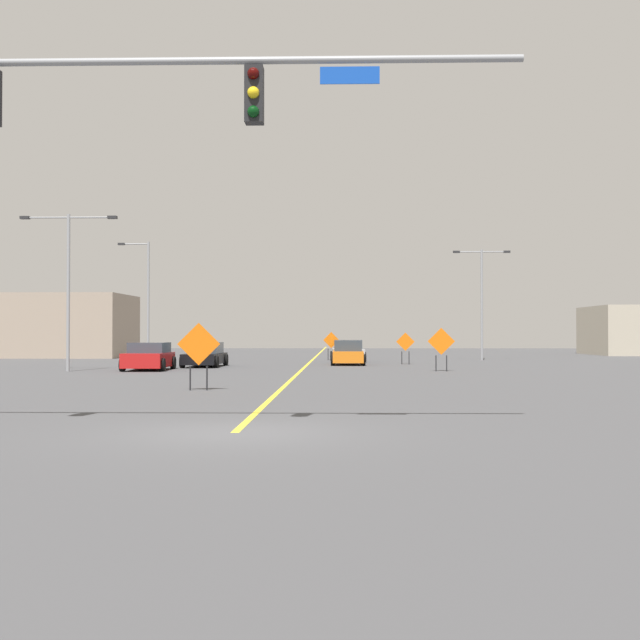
{
  "coord_description": "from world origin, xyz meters",
  "views": [
    {
      "loc": [
        1.95,
        -15.07,
        1.84
      ],
      "look_at": [
        0.83,
        28.69,
        2.53
      ],
      "focal_mm": 46.11,
      "sensor_mm": 36.0,
      "label": 1
    }
  ],
  "objects_px": {
    "street_lamp_far_left": "(482,294)",
    "car_black_mid": "(205,355)",
    "car_orange_far": "(348,353)",
    "car_red_approaching": "(149,357)",
    "street_lamp_near_left": "(146,295)",
    "construction_sign_right_lane": "(441,344)",
    "construction_sign_left_shoulder": "(331,342)",
    "construction_sign_median_near": "(405,344)",
    "construction_sign_right_shoulder": "(199,347)",
    "car_silver_near": "(348,352)",
    "street_lamp_mid_left": "(68,276)"
  },
  "relations": [
    {
      "from": "construction_sign_left_shoulder",
      "to": "street_lamp_near_left",
      "type": "bearing_deg",
      "value": -169.21
    },
    {
      "from": "construction_sign_right_shoulder",
      "to": "car_red_approaching",
      "type": "xyz_separation_m",
      "value": [
        -4.94,
        14.19,
        -0.72
      ]
    },
    {
      "from": "street_lamp_mid_left",
      "to": "construction_sign_median_near",
      "type": "xyz_separation_m",
      "value": [
        16.85,
        9.21,
        -3.4
      ]
    },
    {
      "from": "street_lamp_mid_left",
      "to": "street_lamp_near_left",
      "type": "bearing_deg",
      "value": 89.19
    },
    {
      "from": "street_lamp_near_left",
      "to": "construction_sign_median_near",
      "type": "bearing_deg",
      "value": -18.43
    },
    {
      "from": "street_lamp_mid_left",
      "to": "construction_sign_right_shoulder",
      "type": "bearing_deg",
      "value": -56.42
    },
    {
      "from": "construction_sign_median_near",
      "to": "car_orange_far",
      "type": "distance_m",
      "value": 3.52
    },
    {
      "from": "street_lamp_far_left",
      "to": "car_silver_near",
      "type": "height_order",
      "value": "street_lamp_far_left"
    },
    {
      "from": "street_lamp_mid_left",
      "to": "car_black_mid",
      "type": "relative_size",
      "value": 1.67
    },
    {
      "from": "construction_sign_median_near",
      "to": "car_silver_near",
      "type": "bearing_deg",
      "value": 125.97
    },
    {
      "from": "street_lamp_far_left",
      "to": "car_red_approaching",
      "type": "height_order",
      "value": "street_lamp_far_left"
    },
    {
      "from": "street_lamp_far_left",
      "to": "construction_sign_right_shoulder",
      "type": "height_order",
      "value": "street_lamp_far_left"
    },
    {
      "from": "street_lamp_far_left",
      "to": "construction_sign_median_near",
      "type": "relative_size",
      "value": 4.01
    },
    {
      "from": "construction_sign_right_lane",
      "to": "car_black_mid",
      "type": "bearing_deg",
      "value": 157.14
    },
    {
      "from": "construction_sign_median_near",
      "to": "car_black_mid",
      "type": "xyz_separation_m",
      "value": [
        -11.2,
        -3.6,
        -0.57
      ]
    },
    {
      "from": "car_red_approaching",
      "to": "car_black_mid",
      "type": "bearing_deg",
      "value": 64.1
    },
    {
      "from": "construction_sign_right_shoulder",
      "to": "car_red_approaching",
      "type": "relative_size",
      "value": 0.54
    },
    {
      "from": "street_lamp_near_left",
      "to": "car_red_approaching",
      "type": "bearing_deg",
      "value": -75.88
    },
    {
      "from": "street_lamp_far_left",
      "to": "car_black_mid",
      "type": "bearing_deg",
      "value": -147.13
    },
    {
      "from": "construction_sign_right_shoulder",
      "to": "car_black_mid",
      "type": "height_order",
      "value": "construction_sign_right_shoulder"
    },
    {
      "from": "street_lamp_far_left",
      "to": "construction_sign_right_lane",
      "type": "distance_m",
      "value": 17.05
    },
    {
      "from": "street_lamp_mid_left",
      "to": "car_black_mid",
      "type": "xyz_separation_m",
      "value": [
        5.66,
        5.62,
        -3.96
      ]
    },
    {
      "from": "car_orange_far",
      "to": "car_black_mid",
      "type": "height_order",
      "value": "car_orange_far"
    },
    {
      "from": "street_lamp_mid_left",
      "to": "car_red_approaching",
      "type": "bearing_deg",
      "value": 20.58
    },
    {
      "from": "street_lamp_far_left",
      "to": "car_black_mid",
      "type": "relative_size",
      "value": 1.66
    },
    {
      "from": "car_black_mid",
      "to": "car_silver_near",
      "type": "bearing_deg",
      "value": 46.22
    },
    {
      "from": "construction_sign_right_lane",
      "to": "construction_sign_left_shoulder",
      "type": "bearing_deg",
      "value": 108.23
    },
    {
      "from": "car_orange_far",
      "to": "car_black_mid",
      "type": "distance_m",
      "value": 8.29
    },
    {
      "from": "car_black_mid",
      "to": "construction_sign_left_shoulder",
      "type": "bearing_deg",
      "value": 59.51
    },
    {
      "from": "street_lamp_far_left",
      "to": "car_orange_far",
      "type": "distance_m",
      "value": 12.81
    },
    {
      "from": "street_lamp_mid_left",
      "to": "car_orange_far",
      "type": "distance_m",
      "value": 16.34
    },
    {
      "from": "street_lamp_near_left",
      "to": "construction_sign_median_near",
      "type": "relative_size",
      "value": 4.22
    },
    {
      "from": "construction_sign_median_near",
      "to": "car_black_mid",
      "type": "height_order",
      "value": "construction_sign_median_near"
    },
    {
      "from": "construction_sign_right_lane",
      "to": "construction_sign_right_shoulder",
      "type": "relative_size",
      "value": 0.96
    },
    {
      "from": "street_lamp_near_left",
      "to": "car_silver_near",
      "type": "bearing_deg",
      "value": -4.06
    },
    {
      "from": "car_orange_far",
      "to": "car_red_approaching",
      "type": "bearing_deg",
      "value": -144.65
    },
    {
      "from": "car_silver_near",
      "to": "street_lamp_far_left",
      "type": "bearing_deg",
      "value": 16.79
    },
    {
      "from": "construction_sign_median_near",
      "to": "car_red_approaching",
      "type": "height_order",
      "value": "construction_sign_median_near"
    },
    {
      "from": "street_lamp_mid_left",
      "to": "construction_sign_right_shoulder",
      "type": "height_order",
      "value": "street_lamp_mid_left"
    },
    {
      "from": "street_lamp_mid_left",
      "to": "car_black_mid",
      "type": "bearing_deg",
      "value": 44.8
    },
    {
      "from": "street_lamp_near_left",
      "to": "construction_sign_median_near",
      "type": "xyz_separation_m",
      "value": [
        16.64,
        -5.55,
        -3.18
      ]
    },
    {
      "from": "street_lamp_mid_left",
      "to": "construction_sign_right_lane",
      "type": "relative_size",
      "value": 3.61
    },
    {
      "from": "street_lamp_near_left",
      "to": "car_silver_near",
      "type": "relative_size",
      "value": 1.96
    },
    {
      "from": "construction_sign_left_shoulder",
      "to": "car_black_mid",
      "type": "xyz_separation_m",
      "value": [
        -6.75,
        -11.47,
        -0.59
      ]
    },
    {
      "from": "street_lamp_near_left",
      "to": "car_black_mid",
      "type": "distance_m",
      "value": 11.28
    },
    {
      "from": "construction_sign_left_shoulder",
      "to": "construction_sign_right_shoulder",
      "type": "distance_m",
      "value": 30.18
    },
    {
      "from": "street_lamp_near_left",
      "to": "construction_sign_right_lane",
      "type": "relative_size",
      "value": 3.77
    },
    {
      "from": "street_lamp_near_left",
      "to": "car_black_mid",
      "type": "bearing_deg",
      "value": -59.21
    },
    {
      "from": "construction_sign_median_near",
      "to": "car_silver_near",
      "type": "relative_size",
      "value": 0.46
    },
    {
      "from": "construction_sign_left_shoulder",
      "to": "construction_sign_median_near",
      "type": "height_order",
      "value": "construction_sign_left_shoulder"
    }
  ]
}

